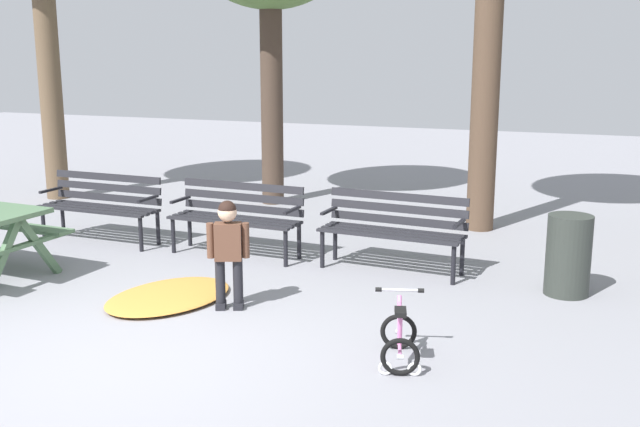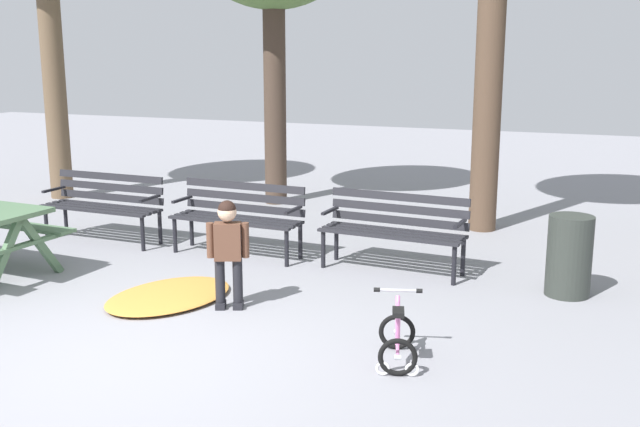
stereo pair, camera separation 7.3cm
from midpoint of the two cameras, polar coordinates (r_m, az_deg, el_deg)
The scene contains 8 objects.
ground at distance 6.35m, azimuth -14.89°, elevation -10.51°, with size 36.00×36.00×0.00m, color gray.
park_bench_far_left at distance 10.01m, azimuth -16.24°, elevation 0.86°, with size 1.61×0.51×0.85m.
park_bench_left at distance 9.04m, azimuth -6.43°, elevation 0.07°, with size 1.62×0.53×0.85m.
park_bench_right at distance 8.38m, azimuth 5.31°, elevation -0.88°, with size 1.63×0.57×0.85m.
child_standing at distance 7.14m, azimuth -7.20°, elevation -2.43°, with size 0.37×0.24×1.04m.
kids_bicycle at distance 6.05m, azimuth 5.64°, elevation -9.29°, with size 0.49×0.62×0.54m.
leaf_pile at distance 7.65m, azimuth -11.57°, elevation -6.08°, with size 1.38×0.96×0.07m, color #C68438.
trash_bin at distance 7.93m, azimuth 17.90°, elevation -3.00°, with size 0.44×0.44×0.81m, color #2D332D.
Camera 1 is at (3.47, -4.72, 2.43)m, focal length 42.60 mm.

